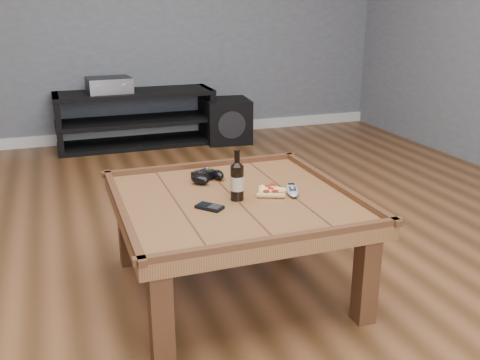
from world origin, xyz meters
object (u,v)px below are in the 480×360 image
object	(u,v)px
game_controller	(207,176)
beer_bottle	(237,180)
smartphone	(210,207)
remote_control	(292,190)
av_receiver	(109,85)
pizza_slice	(271,191)
game_console	(230,131)
media_console	(136,119)
subwoofer	(227,121)
coffee_table	(234,210)

from	to	relation	value
game_controller	beer_bottle	bearing A→B (deg)	-104.22
smartphone	remote_control	size ratio (longest dim) A/B	0.66
smartphone	av_receiver	size ratio (longest dim) A/B	0.32
pizza_slice	game_console	size ratio (longest dim) A/B	1.08
pizza_slice	game_controller	bearing A→B (deg)	154.43
game_controller	smartphone	distance (m)	0.36
game_controller	pizza_slice	size ratio (longest dim) A/B	0.70
av_receiver	media_console	bearing A→B (deg)	-2.02
game_controller	game_console	size ratio (longest dim) A/B	0.76
smartphone	subwoofer	size ratio (longest dim) A/B	0.28
beer_bottle	remote_control	bearing A→B (deg)	0.17
coffee_table	remote_control	size ratio (longest dim) A/B	5.56
smartphone	subwoofer	xyz separation A→B (m)	(0.96, 2.70, -0.26)
remote_control	game_console	distance (m)	2.69
pizza_slice	remote_control	world-z (taller)	remote_control
coffee_table	pizza_slice	world-z (taller)	coffee_table
game_controller	remote_control	distance (m)	0.42
remote_control	game_console	bearing A→B (deg)	96.99
game_controller	remote_control	xyz separation A→B (m)	(0.31, -0.28, -0.01)
av_receiver	subwoofer	xyz separation A→B (m)	(1.04, -0.14, -0.36)
media_console	subwoofer	xyz separation A→B (m)	(0.83, -0.14, -0.05)
subwoofer	media_console	bearing A→B (deg)	176.35
pizza_slice	media_console	bearing A→B (deg)	116.64
remote_control	av_receiver	bearing A→B (deg)	119.24
coffee_table	media_console	distance (m)	2.75
game_console	coffee_table	bearing A→B (deg)	-84.40
pizza_slice	game_console	distance (m)	2.68
av_receiver	smartphone	bearing A→B (deg)	-91.77
smartphone	game_console	size ratio (longest dim) A/B	0.53
beer_bottle	smartphone	size ratio (longest dim) A/B	1.81
media_console	smartphone	distance (m)	2.85
game_console	smartphone	bearing A→B (deg)	-86.48
beer_bottle	remote_control	world-z (taller)	beer_bottle
game_controller	subwoofer	bearing A→B (deg)	45.18
game_controller	smartphone	bearing A→B (deg)	-129.04
av_receiver	subwoofer	size ratio (longest dim) A/B	0.88
subwoofer	pizza_slice	bearing A→B (deg)	-97.98
remote_control	game_console	world-z (taller)	remote_control
coffee_table	game_console	bearing A→B (deg)	71.94
beer_bottle	smartphone	distance (m)	0.17
smartphone	game_controller	bearing A→B (deg)	34.40
remote_control	game_console	xyz separation A→B (m)	(0.57, 2.60, -0.36)
beer_bottle	remote_control	distance (m)	0.27
remote_control	pizza_slice	bearing A→B (deg)	179.44
coffee_table	av_receiver	size ratio (longest dim) A/B	2.66
media_console	subwoofer	world-z (taller)	media_console
game_controller	av_receiver	world-z (taller)	av_receiver
pizza_slice	subwoofer	size ratio (longest dim) A/B	0.58
game_controller	game_console	world-z (taller)	game_controller
media_console	beer_bottle	distance (m)	2.79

